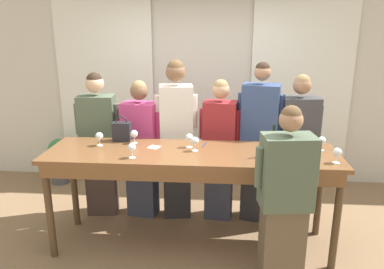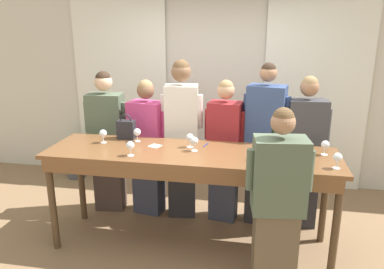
% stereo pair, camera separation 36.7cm
% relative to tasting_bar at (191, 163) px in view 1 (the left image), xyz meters
% --- Properties ---
extents(ground_plane, '(18.00, 18.00, 0.00)m').
position_rel_tasting_bar_xyz_m(ground_plane, '(0.00, 0.03, -0.92)').
color(ground_plane, '#846647').
extents(wall_back, '(12.00, 0.06, 2.80)m').
position_rel_tasting_bar_xyz_m(wall_back, '(0.00, 1.86, 0.48)').
color(wall_back, beige).
rests_on(wall_back, ground_plane).
extents(curtain_panel_left, '(1.37, 0.03, 2.69)m').
position_rel_tasting_bar_xyz_m(curtain_panel_left, '(-1.37, 1.80, 0.42)').
color(curtain_panel_left, white).
rests_on(curtain_panel_left, ground_plane).
extents(curtain_panel_right, '(1.37, 0.03, 2.69)m').
position_rel_tasting_bar_xyz_m(curtain_panel_right, '(1.37, 1.80, 0.42)').
color(curtain_panel_right, white).
rests_on(curtain_panel_right, ground_plane).
extents(tasting_bar, '(2.85, 0.77, 1.03)m').
position_rel_tasting_bar_xyz_m(tasting_bar, '(0.00, 0.00, 0.00)').
color(tasting_bar, brown).
rests_on(tasting_bar, ground_plane).
extents(wine_bottle, '(0.07, 0.07, 0.31)m').
position_rel_tasting_bar_xyz_m(wine_bottle, '(0.77, -0.04, 0.22)').
color(wine_bottle, black).
rests_on(wine_bottle, tasting_bar).
extents(handbag, '(0.19, 0.10, 0.27)m').
position_rel_tasting_bar_xyz_m(handbag, '(-0.76, 0.33, 0.22)').
color(handbag, '#232328').
rests_on(handbag, tasting_bar).
extents(wine_glass_front_left, '(0.08, 0.08, 0.14)m').
position_rel_tasting_bar_xyz_m(wine_glass_front_left, '(0.03, 0.05, 0.21)').
color(wine_glass_front_left, white).
rests_on(wine_glass_front_left, tasting_bar).
extents(wine_glass_front_mid, '(0.08, 0.08, 0.14)m').
position_rel_tasting_bar_xyz_m(wine_glass_front_mid, '(1.03, -0.10, 0.21)').
color(wine_glass_front_mid, white).
rests_on(wine_glass_front_mid, tasting_bar).
extents(wine_glass_front_right, '(0.08, 0.08, 0.14)m').
position_rel_tasting_bar_xyz_m(wine_glass_front_right, '(-0.03, 0.16, 0.21)').
color(wine_glass_front_right, white).
rests_on(wine_glass_front_right, tasting_bar).
extents(wine_glass_center_left, '(0.08, 0.08, 0.14)m').
position_rel_tasting_bar_xyz_m(wine_glass_center_left, '(1.27, 0.16, 0.21)').
color(wine_glass_center_left, white).
rests_on(wine_glass_center_left, tasting_bar).
extents(wine_glass_center_mid, '(0.08, 0.08, 0.14)m').
position_rel_tasting_bar_xyz_m(wine_glass_center_mid, '(-0.61, 0.25, 0.21)').
color(wine_glass_center_mid, white).
rests_on(wine_glass_center_mid, tasting_bar).
extents(wine_glass_center_right, '(0.08, 0.08, 0.14)m').
position_rel_tasting_bar_xyz_m(wine_glass_center_right, '(-0.53, -0.19, 0.21)').
color(wine_glass_center_right, white).
rests_on(wine_glass_center_right, tasting_bar).
extents(wine_glass_back_left, '(0.08, 0.08, 0.14)m').
position_rel_tasting_bar_xyz_m(wine_glass_back_left, '(1.02, 0.26, 0.21)').
color(wine_glass_back_left, white).
rests_on(wine_glass_back_left, tasting_bar).
extents(wine_glass_back_mid, '(0.08, 0.08, 0.14)m').
position_rel_tasting_bar_xyz_m(wine_glass_back_mid, '(1.32, -0.18, 0.21)').
color(wine_glass_back_mid, white).
rests_on(wine_glass_back_mid, tasting_bar).
extents(wine_glass_back_right, '(0.08, 0.08, 0.14)m').
position_rel_tasting_bar_xyz_m(wine_glass_back_right, '(-0.95, 0.14, 0.21)').
color(wine_glass_back_right, white).
rests_on(wine_glass_back_right, tasting_bar).
extents(napkin, '(0.14, 0.14, 0.00)m').
position_rel_tasting_bar_xyz_m(napkin, '(-0.39, 0.13, 0.11)').
color(napkin, white).
rests_on(napkin, tasting_bar).
extents(pen, '(0.04, 0.14, 0.01)m').
position_rel_tasting_bar_xyz_m(pen, '(0.12, 0.25, 0.11)').
color(pen, '#193399').
rests_on(pen, tasting_bar).
extents(guest_olive_jacket, '(0.52, 0.30, 1.71)m').
position_rel_tasting_bar_xyz_m(guest_olive_jacket, '(-1.14, 0.66, -0.05)').
color(guest_olive_jacket, '#473833').
rests_on(guest_olive_jacket, ground_plane).
extents(guest_pink_top, '(0.51, 0.33, 1.63)m').
position_rel_tasting_bar_xyz_m(guest_pink_top, '(-0.63, 0.66, -0.09)').
color(guest_pink_top, '#383D51').
rests_on(guest_pink_top, ground_plane).
extents(guest_cream_sweater, '(0.49, 0.31, 1.86)m').
position_rel_tasting_bar_xyz_m(guest_cream_sweater, '(-0.22, 0.66, 0.05)').
color(guest_cream_sweater, '#28282D').
rests_on(guest_cream_sweater, ground_plane).
extents(guest_striped_shirt, '(0.48, 0.31, 1.65)m').
position_rel_tasting_bar_xyz_m(guest_striped_shirt, '(0.27, 0.66, -0.08)').
color(guest_striped_shirt, '#383D51').
rests_on(guest_striped_shirt, ground_plane).
extents(guest_navy_coat, '(0.51, 0.34, 1.84)m').
position_rel_tasting_bar_xyz_m(guest_navy_coat, '(0.71, 0.66, 0.01)').
color(guest_navy_coat, '#28282D').
rests_on(guest_navy_coat, ground_plane).
extents(guest_beige_cap, '(0.52, 0.29, 1.72)m').
position_rel_tasting_bar_xyz_m(guest_beige_cap, '(1.14, 0.66, -0.05)').
color(guest_beige_cap, '#28282D').
rests_on(guest_beige_cap, ground_plane).
extents(host_pouring, '(0.53, 0.32, 1.63)m').
position_rel_tasting_bar_xyz_m(host_pouring, '(0.82, -0.55, -0.10)').
color(host_pouring, brown).
rests_on(host_pouring, ground_plane).
extents(potted_plant, '(0.33, 0.33, 0.66)m').
position_rel_tasting_bar_xyz_m(potted_plant, '(-2.03, 1.50, -0.57)').
color(potted_plant, '#4C4C51').
rests_on(potted_plant, ground_plane).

